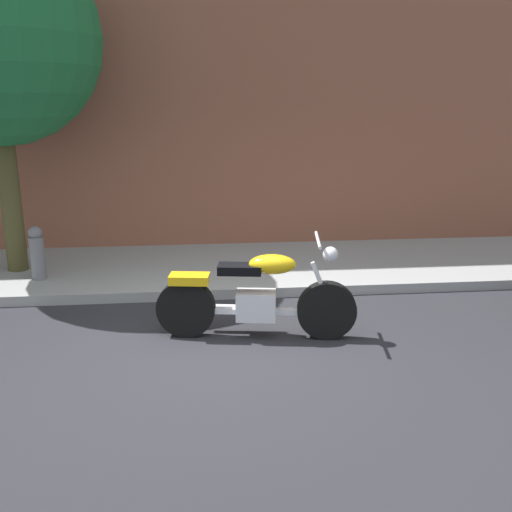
{
  "coord_description": "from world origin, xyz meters",
  "views": [
    {
      "loc": [
        -0.16,
        -5.81,
        2.65
      ],
      "look_at": [
        0.47,
        0.26,
        0.96
      ],
      "focal_mm": 40.61,
      "sensor_mm": 36.0,
      "label": 1
    }
  ],
  "objects": [
    {
      "name": "ground_plane",
      "position": [
        0.0,
        0.0,
        0.0
      ],
      "size": [
        60.0,
        60.0,
        0.0
      ],
      "primitive_type": "plane",
      "color": "#28282D"
    },
    {
      "name": "sidewalk",
      "position": [
        0.0,
        2.79,
        0.07
      ],
      "size": [
        23.04,
        2.52,
        0.14
      ],
      "primitive_type": "cube",
      "color": "#959595",
      "rests_on": "ground"
    },
    {
      "name": "building_facade",
      "position": [
        0.0,
        4.3,
        3.66
      ],
      "size": [
        23.04,
        0.5,
        7.32
      ],
      "primitive_type": "cube",
      "color": "brown",
      "rests_on": "ground"
    },
    {
      "name": "motorcycle",
      "position": [
        0.47,
        0.26,
        0.46
      ],
      "size": [
        2.24,
        0.74,
        1.16
      ],
      "color": "black",
      "rests_on": "ground"
    },
    {
      "name": "fire_hydrant",
      "position": [
        -2.41,
        2.29,
        0.46
      ],
      "size": [
        0.2,
        0.2,
        0.91
      ],
      "color": "slate",
      "rests_on": "ground"
    }
  ]
}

